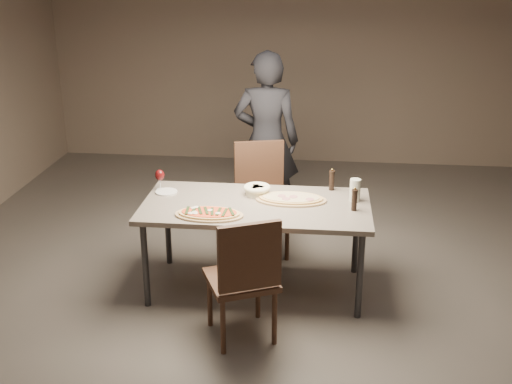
# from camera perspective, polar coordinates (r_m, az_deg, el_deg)

# --- Properties ---
(room) EXTENTS (7.00, 7.00, 7.00)m
(room) POSITION_cam_1_polar(r_m,az_deg,el_deg) (4.86, 0.00, 6.07)
(room) COLOR #59524D
(room) RESTS_ON ground
(dining_table) EXTENTS (1.80, 0.90, 0.75)m
(dining_table) POSITION_cam_1_polar(r_m,az_deg,el_deg) (5.09, 0.00, -1.65)
(dining_table) COLOR slate
(dining_table) RESTS_ON ground
(zucchini_pizza) EXTENTS (0.52, 0.29, 0.05)m
(zucchini_pizza) POSITION_cam_1_polar(r_m,az_deg,el_deg) (4.85, -4.22, -1.94)
(zucchini_pizza) COLOR tan
(zucchini_pizza) RESTS_ON dining_table
(ham_pizza) EXTENTS (0.57, 0.32, 0.04)m
(ham_pizza) POSITION_cam_1_polar(r_m,az_deg,el_deg) (5.14, 3.13, -0.60)
(ham_pizza) COLOR tan
(ham_pizza) RESTS_ON dining_table
(bread_basket) EXTENTS (0.22, 0.22, 0.08)m
(bread_basket) POSITION_cam_1_polar(r_m,az_deg,el_deg) (5.24, 0.10, 0.24)
(bread_basket) COLOR #EFEBC2
(bread_basket) RESTS_ON dining_table
(oil_dish) EXTENTS (0.12, 0.12, 0.01)m
(oil_dish) POSITION_cam_1_polar(r_m,az_deg,el_deg) (5.22, 0.54, -0.30)
(oil_dish) COLOR white
(oil_dish) RESTS_ON dining_table
(pepper_mill_left) EXTENTS (0.05, 0.05, 0.19)m
(pepper_mill_left) POSITION_cam_1_polar(r_m,az_deg,el_deg) (4.97, 8.74, -0.67)
(pepper_mill_left) COLOR black
(pepper_mill_left) RESTS_ON dining_table
(pepper_mill_right) EXTENTS (0.05, 0.05, 0.19)m
(pepper_mill_right) POSITION_cam_1_polar(r_m,az_deg,el_deg) (5.37, 6.75, 1.08)
(pepper_mill_right) COLOR black
(pepper_mill_right) RESTS_ON dining_table
(carafe) EXTENTS (0.09, 0.09, 0.18)m
(carafe) POSITION_cam_1_polar(r_m,az_deg,el_deg) (5.16, 8.80, 0.17)
(carafe) COLOR silver
(carafe) RESTS_ON dining_table
(wine_glass) EXTENTS (0.08, 0.08, 0.18)m
(wine_glass) POSITION_cam_1_polar(r_m,az_deg,el_deg) (5.38, -8.55, 1.43)
(wine_glass) COLOR silver
(wine_glass) RESTS_ON dining_table
(side_plate) EXTENTS (0.18, 0.18, 0.01)m
(side_plate) POSITION_cam_1_polar(r_m,az_deg,el_deg) (5.35, -7.97, 0.01)
(side_plate) COLOR white
(side_plate) RESTS_ON dining_table
(chair_near) EXTENTS (0.60, 0.60, 0.97)m
(chair_near) POSITION_cam_1_polar(r_m,az_deg,el_deg) (4.45, -1.01, -7.28)
(chair_near) COLOR #42291C
(chair_near) RESTS_ON ground
(chair_far) EXTENTS (0.58, 0.58, 1.01)m
(chair_far) POSITION_cam_1_polar(r_m,az_deg,el_deg) (5.85, 0.44, 0.05)
(chair_far) COLOR #42291C
(chair_far) RESTS_ON ground
(diner) EXTENTS (0.65, 0.43, 1.76)m
(diner) POSITION_cam_1_polar(r_m,az_deg,el_deg) (6.29, 0.93, 4.57)
(diner) COLOR black
(diner) RESTS_ON ground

